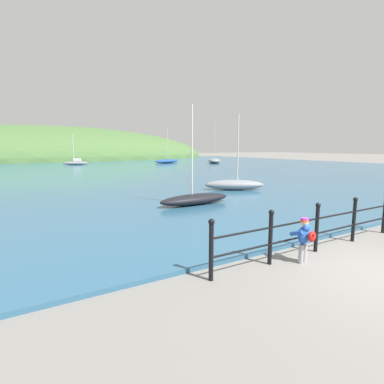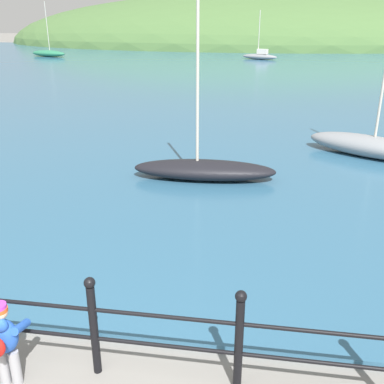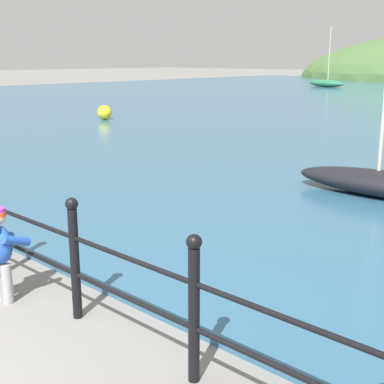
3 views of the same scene
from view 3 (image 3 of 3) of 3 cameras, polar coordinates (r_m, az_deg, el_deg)
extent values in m
cylinder|color=black|center=(5.25, -12.37, -7.55)|extent=(0.09, 0.09, 1.10)
sphere|color=black|center=(5.06, -12.72, -1.24)|extent=(0.12, 0.12, 0.12)
cylinder|color=black|center=(4.17, 0.21, -13.13)|extent=(0.09, 0.09, 1.10)
sphere|color=black|center=(3.93, 0.22, -5.36)|extent=(0.12, 0.12, 0.12)
cylinder|color=black|center=(5.16, -12.52, -4.76)|extent=(6.18, 0.04, 0.04)
cylinder|color=black|center=(5.29, -12.31, -8.56)|extent=(6.18, 0.04, 0.04)
cylinder|color=#99999E|center=(5.97, -19.81, -8.89)|extent=(0.11, 0.11, 0.42)
cylinder|color=#99999E|center=(5.87, -19.12, -9.24)|extent=(0.11, 0.11, 0.42)
ellipsoid|color=blue|center=(5.78, -19.80, -5.31)|extent=(0.32, 0.25, 0.40)
cylinder|color=blue|center=(5.92, -19.83, -4.35)|extent=(0.12, 0.32, 0.19)
cylinder|color=blue|center=(5.69, -18.27, -4.96)|extent=(0.12, 0.32, 0.19)
ellipsoid|color=#287551|center=(46.72, 14.11, 11.18)|extent=(4.03, 2.26, 0.59)
cylinder|color=beige|center=(46.54, 14.46, 14.14)|extent=(0.07, 0.07, 4.27)
sphere|color=yellow|center=(21.42, -9.31, 8.37)|extent=(0.56, 0.56, 0.56)
camera|label=1|loc=(10.39, -57.40, 8.11)|focal=28.00mm
camera|label=2|loc=(2.89, -76.37, 29.33)|focal=42.00mm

